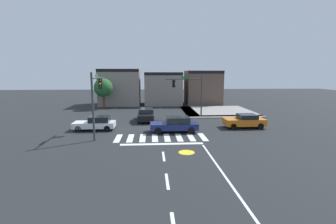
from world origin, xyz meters
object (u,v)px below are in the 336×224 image
roadside_tree (103,88)px  car_navy (175,124)px  traffic_signal_northeast (189,89)px  car_white (96,123)px  car_black (146,115)px  car_orange (245,121)px  traffic_signal_southwest (96,93)px

roadside_tree → car_navy: bearing=-58.8°
traffic_signal_northeast → car_navy: bearing=72.6°
car_white → car_navy: bearing=170.0°
car_white → roadside_tree: size_ratio=0.84×
car_black → roadside_tree: roadside_tree is taller
traffic_signal_northeast → roadside_tree: (-12.48, 8.44, -0.36)m
traffic_signal_northeast → car_navy: size_ratio=1.17×
traffic_signal_northeast → car_black: size_ratio=1.19×
car_navy → traffic_signal_northeast: bearing=-107.4°
car_black → car_navy: 6.60m
car_white → car_orange: 15.49m
car_white → car_navy: 8.07m
car_white → traffic_signal_southwest: bearing=106.5°
traffic_signal_southwest → car_white: bearing=16.5°
traffic_signal_southwest → roadside_tree: 17.81m
car_white → car_navy: size_ratio=0.89×
car_black → roadside_tree: 12.93m
traffic_signal_southwest → car_orange: size_ratio=1.39×
traffic_signal_southwest → car_orange: (14.74, 2.57, -3.22)m
traffic_signal_northeast → car_white: traffic_signal_northeast is taller
traffic_signal_southwest → car_white: 4.18m
car_navy → traffic_signal_southwest: bearing=8.9°
car_white → car_navy: (7.95, -1.40, 0.06)m
car_orange → roadside_tree: roadside_tree is taller
traffic_signal_northeast → car_black: (-5.48, -2.12, -2.97)m
roadside_tree → car_orange: bearing=-40.6°
traffic_signal_northeast → car_white: size_ratio=1.32×
car_black → car_white: (-4.99, -4.49, -0.06)m
car_white → car_black: bearing=-138.0°
car_white → car_orange: car_orange is taller
traffic_signal_northeast → traffic_signal_southwest: traffic_signal_southwest is taller
car_navy → roadside_tree: (-9.96, 16.45, 2.61)m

